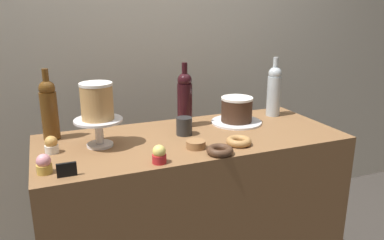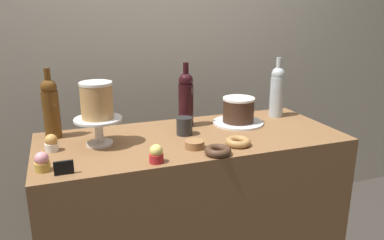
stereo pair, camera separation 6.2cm
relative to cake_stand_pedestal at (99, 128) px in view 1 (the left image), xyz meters
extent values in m
cube|color=beige|center=(0.42, 0.85, 0.28)|extent=(6.00, 0.05, 2.60)
cube|color=brown|center=(0.42, -0.03, -0.55)|extent=(1.42, 0.60, 0.94)
cylinder|color=silver|center=(0.00, 0.00, -0.08)|extent=(0.11, 0.11, 0.01)
cylinder|color=silver|center=(0.00, 0.00, -0.02)|extent=(0.04, 0.04, 0.10)
cylinder|color=silver|center=(0.00, 0.00, 0.03)|extent=(0.21, 0.21, 0.01)
cylinder|color=tan|center=(0.00, 0.00, 0.11)|extent=(0.14, 0.14, 0.15)
cylinder|color=white|center=(0.00, 0.00, 0.19)|extent=(0.14, 0.14, 0.01)
cylinder|color=white|center=(0.72, 0.08, -0.08)|extent=(0.26, 0.26, 0.01)
cylinder|color=#3D2619|center=(0.72, 0.08, -0.02)|extent=(0.16, 0.16, 0.12)
cylinder|color=white|center=(0.72, 0.08, 0.05)|extent=(0.16, 0.16, 0.01)
cylinder|color=#5B3814|center=(-0.19, 0.18, 0.03)|extent=(0.08, 0.08, 0.22)
sphere|color=#5B3814|center=(-0.19, 0.18, 0.15)|extent=(0.07, 0.07, 0.07)
cylinder|color=#5B3814|center=(-0.19, 0.18, 0.20)|extent=(0.03, 0.03, 0.08)
cylinder|color=#B2BCC1|center=(0.98, 0.13, 0.03)|extent=(0.08, 0.08, 0.22)
sphere|color=#B2BCC1|center=(0.98, 0.13, 0.15)|extent=(0.07, 0.07, 0.07)
cylinder|color=#B2BCC1|center=(0.98, 0.13, 0.20)|extent=(0.03, 0.03, 0.08)
cylinder|color=black|center=(0.45, 0.13, 0.03)|extent=(0.08, 0.08, 0.22)
sphere|color=black|center=(0.45, 0.13, 0.15)|extent=(0.07, 0.07, 0.07)
cylinder|color=black|center=(0.45, 0.13, 0.20)|extent=(0.03, 0.03, 0.08)
cylinder|color=red|center=(0.19, -0.28, -0.07)|extent=(0.06, 0.06, 0.03)
sphere|color=#EFDB6B|center=(0.19, -0.28, -0.04)|extent=(0.05, 0.05, 0.05)
cylinder|color=white|center=(-0.20, -0.01, -0.07)|extent=(0.06, 0.06, 0.03)
sphere|color=#CC9347|center=(-0.20, -0.01, -0.04)|extent=(0.05, 0.05, 0.05)
cylinder|color=gold|center=(-0.23, -0.21, -0.07)|extent=(0.06, 0.06, 0.03)
sphere|color=pink|center=(-0.23, -0.21, -0.04)|extent=(0.05, 0.05, 0.05)
torus|color=#472D1E|center=(0.44, -0.28, -0.07)|extent=(0.11, 0.11, 0.03)
torus|color=#B27F47|center=(0.57, -0.21, -0.07)|extent=(0.11, 0.11, 0.03)
cylinder|color=olive|center=(0.38, -0.18, -0.08)|extent=(0.08, 0.08, 0.01)
cylinder|color=olive|center=(0.38, -0.18, -0.07)|extent=(0.08, 0.08, 0.01)
cylinder|color=olive|center=(0.38, -0.18, -0.06)|extent=(0.08, 0.08, 0.01)
cube|color=black|center=(-0.16, -0.27, -0.06)|extent=(0.07, 0.01, 0.05)
cylinder|color=#282828|center=(0.40, 0.01, -0.04)|extent=(0.08, 0.08, 0.08)
camera|label=1|loc=(-0.21, -1.59, 0.50)|focal=35.24mm
camera|label=2|loc=(-0.15, -1.61, 0.50)|focal=35.24mm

